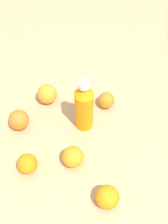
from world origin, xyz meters
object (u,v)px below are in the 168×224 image
at_px(orange_1, 106,100).
at_px(water_bottle, 84,106).
at_px(orange_2, 47,94).
at_px(orange_5, 27,164).
at_px(orange_4, 73,157).
at_px(orange_0, 19,120).
at_px(orange_3, 107,197).

bearing_deg(orange_1, water_bottle, 95.13).
relative_size(orange_2, orange_5, 1.13).
bearing_deg(orange_1, orange_2, 42.87).
bearing_deg(orange_2, orange_5, 130.89).
bearing_deg(orange_4, orange_1, -67.48).
relative_size(water_bottle, orange_2, 3.01).
distance_m(water_bottle, orange_0, 0.26).
bearing_deg(orange_2, orange_4, 160.67).
distance_m(water_bottle, orange_2, 0.21).
bearing_deg(orange_4, orange_0, 12.48).
relative_size(orange_2, orange_3, 1.03).
relative_size(orange_0, orange_2, 0.98).
xyz_separation_m(orange_3, orange_5, (0.27, 0.13, -0.00)).
height_order(orange_2, orange_5, orange_2).
height_order(water_bottle, orange_5, water_bottle).
height_order(orange_3, orange_4, orange_3).
height_order(orange_2, orange_3, orange_2).
distance_m(orange_0, orange_3, 0.44).
xyz_separation_m(orange_0, orange_1, (-0.15, -0.32, -0.01)).
bearing_deg(orange_3, orange_4, -2.42).
relative_size(orange_0, orange_4, 1.03).
height_order(orange_0, orange_5, orange_0).
bearing_deg(orange_3, water_bottle, -27.17).
height_order(water_bottle, orange_4, water_bottle).
height_order(orange_3, orange_5, orange_3).
height_order(orange_0, orange_4, orange_0).
bearing_deg(orange_2, orange_3, 167.00).
xyz_separation_m(orange_1, orange_4, (-0.11, 0.27, 0.01)).
distance_m(orange_1, orange_2, 0.24).
bearing_deg(orange_2, orange_0, 101.63).
bearing_deg(water_bottle, orange_4, -3.01).
relative_size(orange_1, orange_2, 0.82).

